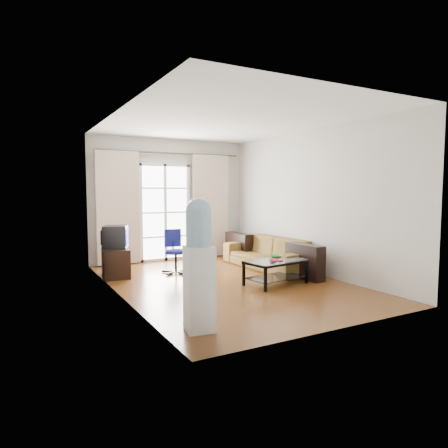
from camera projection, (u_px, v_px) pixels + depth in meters
The scene contains 20 objects.
floor at pixel (227, 283), 6.78m from camera, with size 5.20×5.20×0.00m, color brown.
ceiling at pixel (227, 121), 6.55m from camera, with size 5.20×5.20×0.00m, color white.
wall_back at pixel (170, 200), 8.94m from camera, with size 3.60×0.02×2.70m, color #BAB8B1.
wall_front at pixel (341, 210), 4.39m from camera, with size 3.60×0.02×2.70m, color #BAB8B1.
wall_left at pixel (119, 205), 5.81m from camera, with size 0.02×5.20×2.70m, color #BAB8B1.
wall_right at pixel (310, 202), 7.53m from camera, with size 0.02×5.20×2.70m, color #BAB8B1.
french_door at pixel (165, 212), 8.84m from camera, with size 1.16×0.06×2.15m.
curtain_rod at pixel (172, 153), 8.77m from camera, with size 0.04×0.04×3.30m, color #4C3F2D.
curtain_left at pixel (118, 208), 8.28m from camera, with size 0.90×0.07×2.35m, color beige.
curtain_right at pixel (211, 206), 9.30m from camera, with size 0.90×0.07×2.35m, color beige.
radiator at pixel (205, 243), 9.32m from camera, with size 0.64×0.12×0.64m, color #9E9EA0.
sofa at pixel (268, 253), 8.01m from camera, with size 0.91×2.16×0.62m, color brown.
coffee_table at pixel (276, 269), 6.63m from camera, with size 1.09×0.73×0.41m.
bowl at pixel (275, 257), 6.82m from camera, with size 0.28×0.28×0.05m, color #338E43.
book at pixel (274, 261), 6.52m from camera, with size 0.22×0.24×0.02m, color red.
remote at pixel (273, 262), 6.39m from camera, with size 0.16×0.04×0.02m, color black.
tv_stand at pixel (116, 262), 7.24m from camera, with size 0.47×0.71×0.52m, color black.
crt_tv at pixel (114, 237), 7.26m from camera, with size 0.55×0.56×0.41m.
task_chair at pixel (175, 260), 7.58m from camera, with size 0.59×0.59×0.82m.
water_cooler at pixel (199, 262), 4.40m from camera, with size 0.35×0.34×1.48m.
Camera 1 is at (-3.23, -5.84, 1.57)m, focal length 32.00 mm.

